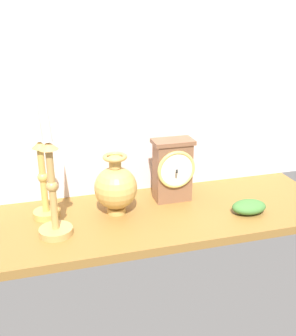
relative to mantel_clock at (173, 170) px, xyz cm
name	(u,v)px	position (x,y,z in cm)	size (l,w,h in cm)	color
ground_plane	(163,216)	(-5.31, -7.19, -10.98)	(100.00, 36.00, 2.40)	olive
back_wall	(145,88)	(-5.31, 11.31, 22.72)	(120.00, 2.00, 65.00)	silver
mantel_clock	(173,170)	(0.00, 0.00, 0.00)	(12.00, 9.22, 18.96)	brown
candlestick_tall_left	(52,183)	(-35.74, -11.59, 4.71)	(8.68, 8.68, 40.66)	tan
candlestick_tall_center	(42,169)	(-37.59, -0.91, 4.59)	(7.22, 7.22, 38.35)	tan
brass_vase_bulbous	(116,187)	(-18.17, -3.72, -1.89)	(12.10, 12.10, 17.42)	tan
ivy_sprig	(249,207)	(18.07, -14.43, -7.89)	(10.07, 7.05, 3.78)	#407534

